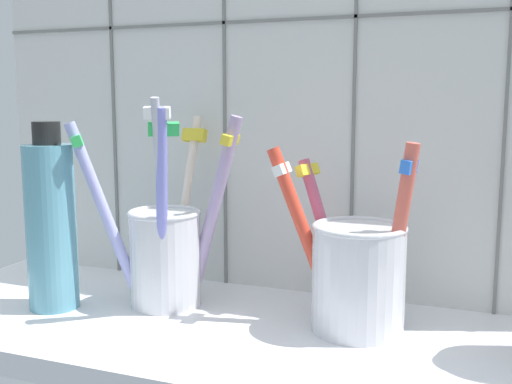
{
  "coord_description": "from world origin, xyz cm",
  "views": [
    {
      "loc": [
        18.42,
        -44.86,
        20.64
      ],
      "look_at": [
        0.0,
        2.86,
        12.88
      ],
      "focal_mm": 43.32,
      "sensor_mm": 36.0,
      "label": 1
    }
  ],
  "objects": [
    {
      "name": "soap_bottle",
      "position": [
        -17.82,
        -1.43,
        9.67
      ],
      "size": [
        4.39,
        4.39,
        16.67
      ],
      "color": "#5A9CB1",
      "rests_on": "counter_slab"
    },
    {
      "name": "toothbrush_cup_left",
      "position": [
        -8.67,
        2.78,
        7.43
      ],
      "size": [
        14.16,
        12.37,
        18.81
      ],
      "color": "silver",
      "rests_on": "counter_slab"
    },
    {
      "name": "toothbrush_cup_right",
      "position": [
        8.66,
        2.9,
        6.85
      ],
      "size": [
        12.57,
        7.78,
        15.46
      ],
      "color": "silver",
      "rests_on": "counter_slab"
    },
    {
      "name": "tile_wall_back",
      "position": [
        0.0,
        12.0,
        22.5
      ],
      "size": [
        64.0,
        2.2,
        45.0
      ],
      "color": "silver",
      "rests_on": "ground"
    },
    {
      "name": "counter_slab",
      "position": [
        0.0,
        0.0,
        1.0
      ],
      "size": [
        64.0,
        22.0,
        2.0
      ],
      "primitive_type": "cube",
      "color": "silver",
      "rests_on": "ground"
    }
  ]
}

